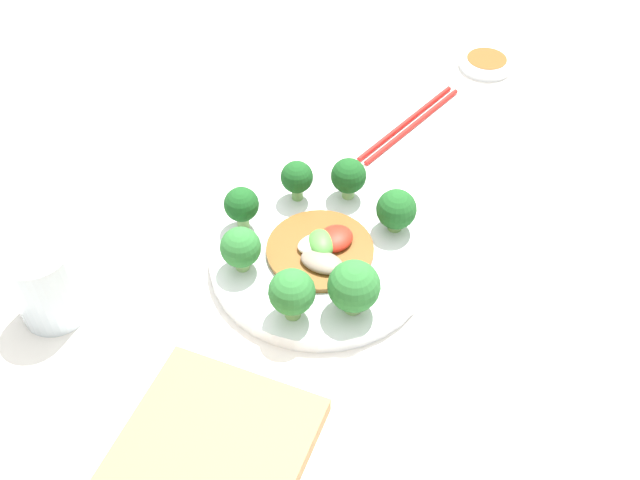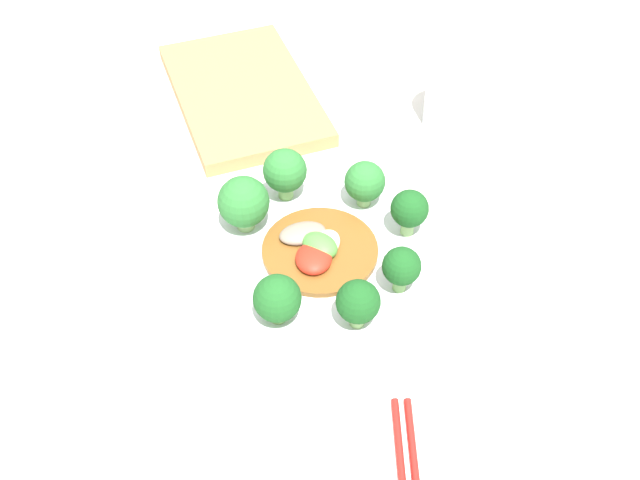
% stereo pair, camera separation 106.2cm
% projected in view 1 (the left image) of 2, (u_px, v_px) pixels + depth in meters
% --- Properties ---
extents(table, '(1.11, 0.65, 0.72)m').
position_uv_depth(table, '(303.00, 392.00, 1.19)').
color(table, silver).
rests_on(table, ground_plane).
extents(plate, '(0.26, 0.26, 0.02)m').
position_uv_depth(plate, '(320.00, 257.00, 0.88)').
color(plate, silver).
rests_on(plate, table).
extents(broccoli_west, '(0.04, 0.04, 0.06)m').
position_uv_depth(broccoli_west, '(349.00, 176.00, 0.92)').
color(broccoli_west, '#89B76B').
rests_on(broccoli_west, plate).
extents(broccoli_northeast, '(0.06, 0.06, 0.07)m').
position_uv_depth(broccoli_northeast, '(354.00, 287.00, 0.79)').
color(broccoli_northeast, '#89B76B').
rests_on(broccoli_northeast, plate).
extents(broccoli_northwest, '(0.05, 0.05, 0.06)m').
position_uv_depth(broccoli_northwest, '(396.00, 210.00, 0.88)').
color(broccoli_northwest, '#7AAD5B').
rests_on(broccoli_northwest, plate).
extents(broccoli_south, '(0.04, 0.04, 0.06)m').
position_uv_depth(broccoli_south, '(242.00, 205.00, 0.88)').
color(broccoli_south, '#89B76B').
rests_on(broccoli_south, plate).
extents(broccoli_east, '(0.05, 0.05, 0.06)m').
position_uv_depth(broccoli_east, '(292.00, 293.00, 0.79)').
color(broccoli_east, '#7AAD5B').
rests_on(broccoli_east, plate).
extents(broccoli_southwest, '(0.04, 0.04, 0.06)m').
position_uv_depth(broccoli_southwest, '(297.00, 178.00, 0.92)').
color(broccoli_southwest, '#70A356').
rests_on(broccoli_southwest, plate).
extents(broccoli_southeast, '(0.05, 0.05, 0.06)m').
position_uv_depth(broccoli_southeast, '(241.00, 248.00, 0.84)').
color(broccoli_southeast, '#89B76B').
rests_on(broccoli_southeast, plate).
extents(stirfry_center, '(0.13, 0.13, 0.02)m').
position_uv_depth(stirfry_center, '(323.00, 248.00, 0.87)').
color(stirfry_center, brown).
rests_on(stirfry_center, plate).
extents(drinking_glass, '(0.07, 0.07, 0.10)m').
position_uv_depth(drinking_glass, '(46.00, 283.00, 0.81)').
color(drinking_glass, silver).
rests_on(drinking_glass, table).
extents(chopsticks, '(0.21, 0.08, 0.01)m').
position_uv_depth(chopsticks, '(410.00, 124.00, 1.07)').
color(chopsticks, red).
rests_on(chopsticks, table).
extents(sauce_dish, '(0.08, 0.08, 0.02)m').
position_uv_depth(sauce_dish, '(486.00, 62.00, 1.17)').
color(sauce_dish, silver).
rests_on(sauce_dish, table).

